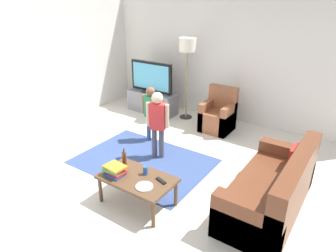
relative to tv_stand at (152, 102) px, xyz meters
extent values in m
plane|color=beige|center=(1.61, -2.30, -0.24)|extent=(7.80, 7.80, 0.00)
cube|color=silver|center=(1.61, 0.70, 1.11)|extent=(6.00, 0.12, 2.70)
cube|color=silver|center=(-1.39, -2.30, 1.11)|extent=(0.12, 6.00, 2.70)
cube|color=#33477A|center=(1.28, -1.96, -0.24)|extent=(2.20, 1.60, 0.01)
cube|color=slate|center=(0.00, 0.00, 0.01)|extent=(1.20, 0.44, 0.50)
cube|color=black|center=(0.00, -0.05, -0.14)|extent=(1.10, 0.32, 0.03)
cube|color=black|center=(0.00, -0.02, 0.27)|extent=(0.44, 0.28, 0.03)
cube|color=black|center=(0.00, -0.02, 0.63)|extent=(1.10, 0.07, 0.68)
cube|color=#59B2D8|center=(0.00, -0.06, 0.63)|extent=(1.00, 0.01, 0.58)
cube|color=brown|center=(3.39, -1.98, -0.03)|extent=(0.80, 1.80, 0.42)
cube|color=brown|center=(3.69, -1.98, 0.19)|extent=(0.20, 1.80, 0.86)
cube|color=brown|center=(3.39, -2.78, 0.06)|extent=(0.80, 0.20, 0.60)
cube|color=brown|center=(3.39, -1.18, 0.06)|extent=(0.80, 0.20, 0.60)
cube|color=#B22823|center=(3.54, -1.43, 0.32)|extent=(0.10, 0.32, 0.32)
cube|color=brown|center=(1.74, -0.10, -0.03)|extent=(0.60, 0.60, 0.42)
cube|color=brown|center=(1.74, 0.12, 0.21)|extent=(0.60, 0.16, 0.90)
cube|color=brown|center=(1.50, -0.10, 0.06)|extent=(0.12, 0.60, 0.60)
cube|color=brown|center=(1.98, -0.10, 0.06)|extent=(0.12, 0.60, 0.60)
cylinder|color=#262626|center=(0.84, 0.15, -0.23)|extent=(0.28, 0.28, 0.02)
cylinder|color=#99844C|center=(0.84, 0.15, 0.52)|extent=(0.03, 0.03, 1.50)
cylinder|color=silver|center=(0.84, 0.15, 1.40)|extent=(0.36, 0.36, 0.28)
cylinder|color=#33598C|center=(0.82, -1.21, 0.00)|extent=(0.08, 0.08, 0.48)
cylinder|color=#33598C|center=(0.94, -1.19, 0.00)|extent=(0.08, 0.08, 0.48)
cube|color=#338C4C|center=(0.88, -1.20, 0.44)|extent=(0.25, 0.17, 0.41)
sphere|color=brown|center=(0.88, -1.20, 0.73)|extent=(0.17, 0.17, 0.17)
cylinder|color=brown|center=(0.74, -1.23, 0.46)|extent=(0.06, 0.06, 0.37)
cylinder|color=brown|center=(1.02, -1.17, 0.46)|extent=(0.06, 0.06, 0.37)
cylinder|color=#4C4C59|center=(1.33, -1.70, 0.02)|extent=(0.09, 0.09, 0.53)
cylinder|color=#4C4C59|center=(1.45, -1.66, 0.02)|extent=(0.09, 0.09, 0.53)
cube|color=red|center=(1.39, -1.68, 0.52)|extent=(0.28, 0.21, 0.46)
sphere|color=beige|center=(1.39, -1.68, 0.84)|extent=(0.19, 0.19, 0.19)
cylinder|color=beige|center=(1.23, -1.73, 0.54)|extent=(0.07, 0.07, 0.41)
cylinder|color=beige|center=(1.54, -1.63, 0.54)|extent=(0.07, 0.07, 0.41)
cube|color=#513823|center=(1.91, -2.87, 0.16)|extent=(1.00, 0.60, 0.04)
cylinder|color=#513823|center=(1.46, -3.12, -0.05)|extent=(0.05, 0.05, 0.38)
cylinder|color=#513823|center=(2.36, -3.12, -0.05)|extent=(0.05, 0.05, 0.38)
cylinder|color=#513823|center=(1.46, -2.62, -0.05)|extent=(0.05, 0.05, 0.38)
cylinder|color=#513823|center=(2.36, -2.62, -0.05)|extent=(0.05, 0.05, 0.38)
cube|color=#334CA5|center=(1.65, -3.00, 0.19)|extent=(0.24, 0.19, 0.03)
cube|color=red|center=(1.64, -2.98, 0.22)|extent=(0.26, 0.20, 0.03)
cube|color=#388C4C|center=(1.62, -3.00, 0.26)|extent=(0.26, 0.20, 0.04)
cube|color=orange|center=(1.64, -2.98, 0.30)|extent=(0.29, 0.24, 0.03)
cylinder|color=#4C3319|center=(1.61, -2.77, 0.29)|extent=(0.06, 0.06, 0.23)
cylinder|color=#4C3319|center=(1.61, -2.77, 0.44)|extent=(0.02, 0.02, 0.06)
cube|color=black|center=(2.23, -2.77, 0.19)|extent=(0.18, 0.10, 0.02)
cylinder|color=#2659B2|center=(1.96, -2.75, 0.24)|extent=(0.07, 0.07, 0.12)
cylinder|color=white|center=(2.13, -2.99, 0.18)|extent=(0.22, 0.22, 0.02)
cube|color=silver|center=(2.15, -2.99, 0.19)|extent=(0.15, 0.05, 0.01)
camera|label=1|loc=(4.16, -5.44, 2.42)|focal=32.53mm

